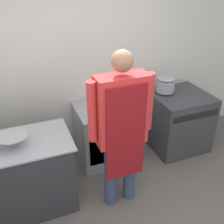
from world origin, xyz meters
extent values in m
cube|color=silver|center=(0.00, 1.81, 1.35)|extent=(8.00, 0.05, 2.70)
cube|color=#2D2D33|center=(-1.06, 0.94, 0.42)|extent=(1.31, 0.65, 0.85)
cube|color=#9EA0A8|center=(-1.06, 0.94, 0.86)|extent=(1.37, 0.68, 0.02)
cube|color=#38383D|center=(1.34, 1.34, 0.43)|extent=(0.80, 0.78, 0.86)
cube|color=#9EA0A8|center=(1.34, 0.96, 0.71)|extent=(0.74, 0.03, 0.10)
cube|color=#9EA0A8|center=(1.34, 1.72, 0.87)|extent=(0.80, 0.03, 0.02)
cube|color=#93999E|center=(0.19, 1.45, 0.40)|extent=(0.69, 0.64, 0.81)
cube|color=silver|center=(0.19, 1.13, 0.44)|extent=(0.59, 0.02, 0.56)
cylinder|color=#38476B|center=(-0.02, 0.63, 0.42)|extent=(0.14, 0.14, 0.83)
cylinder|color=#38476B|center=(0.22, 0.63, 0.42)|extent=(0.14, 0.14, 0.83)
cube|color=red|center=(0.10, 0.63, 1.20)|extent=(0.52, 0.22, 0.74)
cube|color=maroon|center=(0.10, 0.50, 0.98)|extent=(0.41, 0.02, 1.05)
cylinder|color=red|center=(-0.20, 0.63, 1.24)|extent=(0.09, 0.09, 0.63)
cylinder|color=red|center=(0.41, 0.63, 1.24)|extent=(0.09, 0.09, 0.63)
sphere|color=#9E7051|center=(0.10, 0.63, 1.70)|extent=(0.21, 0.21, 0.21)
cone|color=#9EA0A8|center=(-0.95, 0.90, 0.93)|extent=(0.31, 0.31, 0.13)
cylinder|color=#9EA0A8|center=(1.16, 1.48, 0.97)|extent=(0.27, 0.27, 0.18)
ellipsoid|color=#9EA0A8|center=(1.16, 1.48, 1.08)|extent=(0.26, 0.26, 0.05)
camera|label=1|loc=(-0.83, -1.46, 2.42)|focal=42.00mm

